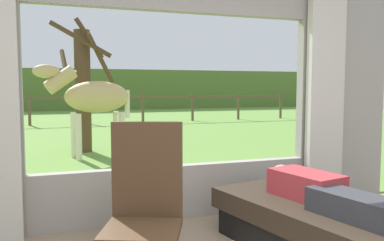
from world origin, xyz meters
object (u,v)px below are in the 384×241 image
at_px(reclining_person, 320,191).
at_px(pasture_tree, 83,87).
at_px(rocking_chair, 145,210).
at_px(potted_plant, 130,163).
at_px(horse, 93,98).
at_px(recliner_sofa, 316,226).
at_px(book_stack, 153,180).
at_px(side_table, 141,195).

bearing_deg(reclining_person, pasture_tree, 91.31).
height_order(rocking_chair, potted_plant, rocking_chair).
height_order(rocking_chair, horse, horse).
relative_size(reclining_person, rocking_chair, 1.28).
xyz_separation_m(recliner_sofa, rocking_chair, (-1.45, -0.14, 0.33)).
bearing_deg(horse, book_stack, 168.29).
bearing_deg(reclining_person, horse, 91.68).
bearing_deg(horse, pasture_tree, -1.61).
relative_size(reclining_person, pasture_tree, 0.53).
xyz_separation_m(side_table, potted_plant, (-0.08, 0.06, 0.28)).
relative_size(reclining_person, book_stack, 6.53).
distance_m(horse, pasture_tree, 0.73).
bearing_deg(rocking_chair, pasture_tree, 112.25).
xyz_separation_m(book_stack, pasture_tree, (-0.21, 5.16, 0.80)).
relative_size(rocking_chair, horse, 0.62).
relative_size(book_stack, pasture_tree, 0.08).
xyz_separation_m(recliner_sofa, reclining_person, (-0.00, -0.05, 0.30)).
bearing_deg(recliner_sofa, rocking_chair, 172.89).
height_order(rocking_chair, pasture_tree, pasture_tree).
height_order(rocking_chair, book_stack, rocking_chair).
xyz_separation_m(rocking_chair, side_table, (0.14, 0.79, -0.12)).
height_order(potted_plant, book_stack, potted_plant).
relative_size(potted_plant, pasture_tree, 0.12).
xyz_separation_m(reclining_person, potted_plant, (-1.39, 0.77, 0.18)).
height_order(potted_plant, horse, horse).
xyz_separation_m(potted_plant, horse, (0.10, 4.35, 0.45)).
bearing_deg(horse, recliner_sofa, -178.36).
distance_m(rocking_chair, pasture_tree, 5.95).
height_order(recliner_sofa, pasture_tree, pasture_tree).
height_order(recliner_sofa, rocking_chair, rocking_chair).
xyz_separation_m(reclining_person, horse, (-1.29, 5.12, 0.63)).
relative_size(rocking_chair, potted_plant, 3.50).
bearing_deg(book_stack, recliner_sofa, -25.97).
bearing_deg(rocking_chair, reclining_person, 25.91).
height_order(horse, pasture_tree, pasture_tree).
relative_size(reclining_person, potted_plant, 4.46).
xyz_separation_m(reclining_person, pasture_tree, (-1.43, 5.81, 0.84)).
relative_size(recliner_sofa, rocking_chair, 1.66).
xyz_separation_m(book_stack, horse, (-0.08, 4.48, 0.59)).
height_order(book_stack, horse, horse).
height_order(recliner_sofa, side_table, side_table).
height_order(reclining_person, book_stack, reclining_person).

